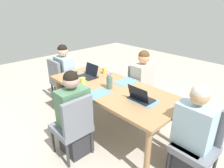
% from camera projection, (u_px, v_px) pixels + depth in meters
% --- Properties ---
extents(ground_plane, '(10.00, 10.00, 0.00)m').
position_uv_depth(ground_plane, '(112.00, 127.00, 3.30)').
color(ground_plane, '#B2A899').
extents(dining_table, '(2.18, 0.94, 0.74)m').
position_uv_depth(dining_table, '(112.00, 91.00, 3.04)').
color(dining_table, '#9E754C').
rests_on(dining_table, ground_plane).
extents(chair_head_right_left_near, '(0.44, 0.44, 0.90)m').
position_uv_depth(chair_head_right_left_near, '(61.00, 79.00, 3.98)').
color(chair_head_right_left_near, slate).
rests_on(chair_head_right_left_near, ground_plane).
extents(person_head_right_left_near, '(0.40, 0.36, 1.19)m').
position_uv_depth(person_head_right_left_near, '(65.00, 77.00, 3.97)').
color(person_head_right_left_near, '#2D2D33').
rests_on(person_head_right_left_near, ground_plane).
extents(chair_far_left_mid, '(0.44, 0.44, 0.90)m').
position_uv_depth(chair_far_left_mid, '(74.00, 124.00, 2.53)').
color(chair_far_left_mid, slate).
rests_on(chair_far_left_mid, ground_plane).
extents(person_far_left_mid, '(0.36, 0.40, 1.19)m').
position_uv_depth(person_far_left_mid, '(74.00, 118.00, 2.60)').
color(person_far_left_mid, '#2D2D33').
rests_on(person_far_left_mid, ground_plane).
extents(chair_near_left_far, '(0.44, 0.44, 0.90)m').
position_uv_depth(chair_near_left_far, '(141.00, 86.00, 3.65)').
color(chair_near_left_far, slate).
rests_on(chair_near_left_far, ground_plane).
extents(person_near_left_far, '(0.36, 0.40, 1.19)m').
position_uv_depth(person_near_left_far, '(142.00, 87.00, 3.55)').
color(person_near_left_far, '#2D2D33').
rests_on(person_near_left_far, ground_plane).
extents(chair_head_left_right_near, '(0.44, 0.44, 0.90)m').
position_uv_depth(chair_head_left_right_near, '(199.00, 140.00, 2.24)').
color(chair_head_left_right_near, slate).
rests_on(chair_head_left_right_near, ground_plane).
extents(person_head_left_right_near, '(0.40, 0.36, 1.19)m').
position_uv_depth(person_head_left_right_near, '(191.00, 139.00, 2.23)').
color(person_head_left_right_near, '#2D2D33').
rests_on(person_head_left_right_near, ground_plane).
extents(flower_vase, '(0.10, 0.10, 0.27)m').
position_uv_depth(flower_vase, '(109.00, 81.00, 2.91)').
color(flower_vase, '#4C6B60').
rests_on(flower_vase, dining_table).
extents(placemat_head_right_left_near, '(0.36, 0.26, 0.00)m').
position_uv_depth(placemat_head_right_left_near, '(87.00, 76.00, 3.42)').
color(placemat_head_right_left_near, slate).
rests_on(placemat_head_right_left_near, dining_table).
extents(placemat_far_left_mid, '(0.27, 0.37, 0.00)m').
position_uv_depth(placemat_far_left_mid, '(97.00, 93.00, 2.80)').
color(placemat_far_left_mid, slate).
rests_on(placemat_far_left_mid, dining_table).
extents(placemat_near_left_far, '(0.27, 0.36, 0.00)m').
position_uv_depth(placemat_near_left_far, '(126.00, 82.00, 3.20)').
color(placemat_near_left_far, slate).
rests_on(placemat_near_left_far, dining_table).
extents(placemat_head_left_right_near, '(0.38, 0.28, 0.00)m').
position_uv_depth(placemat_head_left_right_near, '(144.00, 101.00, 2.60)').
color(placemat_head_left_right_near, slate).
rests_on(placemat_head_left_right_near, dining_table).
extents(laptop_head_left_right_near, '(0.32, 0.22, 0.21)m').
position_uv_depth(laptop_head_left_right_near, '(141.00, 97.00, 2.59)').
color(laptop_head_left_right_near, black).
rests_on(laptop_head_left_right_near, dining_table).
extents(laptop_head_right_left_near, '(0.32, 0.22, 0.21)m').
position_uv_depth(laptop_head_right_left_near, '(89.00, 74.00, 3.39)').
color(laptop_head_right_left_near, black).
rests_on(laptop_head_right_left_near, dining_table).
extents(coffee_mug_near_left, '(0.08, 0.08, 0.11)m').
position_uv_depth(coffee_mug_near_left, '(105.00, 71.00, 3.54)').
color(coffee_mug_near_left, '#DBC64C').
rests_on(coffee_mug_near_left, dining_table).
extents(coffee_mug_near_right, '(0.08, 0.08, 0.10)m').
position_uv_depth(coffee_mug_near_right, '(75.00, 80.00, 3.15)').
color(coffee_mug_near_right, '#33477A').
rests_on(coffee_mug_near_right, dining_table).
extents(coffee_mug_centre_left, '(0.08, 0.08, 0.11)m').
position_uv_depth(coffee_mug_centre_left, '(83.00, 81.00, 3.10)').
color(coffee_mug_centre_left, '#DBC64C').
rests_on(coffee_mug_centre_left, dining_table).
extents(coffee_mug_centre_right, '(0.08, 0.08, 0.09)m').
position_uv_depth(coffee_mug_centre_right, '(71.00, 75.00, 3.38)').
color(coffee_mug_centre_right, '#47704C').
rests_on(coffee_mug_centre_right, dining_table).
extents(phone_black, '(0.16, 0.15, 0.01)m').
position_uv_depth(phone_black, '(75.00, 73.00, 3.57)').
color(phone_black, black).
rests_on(phone_black, dining_table).
extents(phone_silver, '(0.17, 0.13, 0.01)m').
position_uv_depth(phone_silver, '(93.00, 69.00, 3.79)').
color(phone_silver, silver).
rests_on(phone_silver, dining_table).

